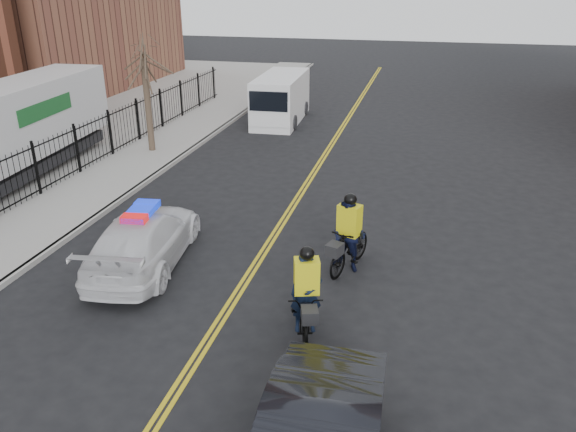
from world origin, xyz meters
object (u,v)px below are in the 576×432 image
Objects in this scene: police_cruiser at (144,239)px; semi_trailer at (6,130)px; cyclist_near at (306,302)px; cyclist_far at (348,240)px; cargo_van at (280,100)px.

semi_trailer is at bearing -39.20° from police_cruiser.
police_cruiser is at bearing -35.88° from semi_trailer.
cyclist_near is at bearing -32.50° from semi_trailer.
cyclist_near is 3.10m from cyclist_far.
cargo_van is 2.65× the size of cyclist_far.
semi_trailer is 14.08m from cyclist_far.
police_cruiser is 9.50m from semi_trailer.
cyclist_near reaches higher than police_cruiser.
police_cruiser is 16.79m from cargo_van.
cyclist_far reaches higher than police_cruiser.
cyclist_far is at bearing 63.59° from cyclist_near.
cargo_van reaches higher than cyclist_far.
police_cruiser is 5.37m from cyclist_near.
cyclist_far is at bearing -176.99° from police_cruiser.
semi_trailer is (-7.50, -11.86, 0.85)m from cargo_van.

